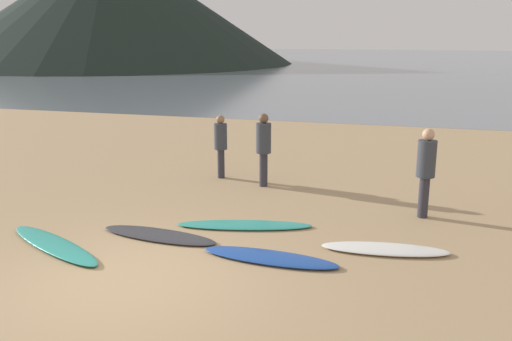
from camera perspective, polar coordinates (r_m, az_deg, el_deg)
ground_plane at (r=17.32m, az=2.78°, el=2.12°), size 120.00×120.00×0.20m
ocean_water at (r=71.78m, az=13.11°, el=10.96°), size 140.00×100.00×0.01m
headland_hill at (r=68.32m, az=-14.64°, el=16.41°), size 41.62×41.62×13.52m
surfboard_0 at (r=9.88m, az=-20.24°, el=-7.23°), size 2.55×1.63×0.08m
surfboard_1 at (r=9.87m, az=-10.05°, el=-6.62°), size 2.28×0.83×0.07m
surfboard_2 at (r=10.21m, az=-1.19°, el=-5.67°), size 2.55×1.12×0.07m
surfboard_3 at (r=8.79m, az=1.46°, el=-9.00°), size 2.26×0.72×0.08m
surfboard_4 at (r=9.34m, az=13.24°, el=-7.94°), size 2.13×0.80×0.09m
person_1 at (r=12.65m, az=0.79°, el=2.79°), size 0.35×0.35×1.71m
person_2 at (r=10.95m, az=17.24°, el=0.48°), size 0.35×0.35×1.75m
person_3 at (r=13.43m, az=-3.69°, el=3.04°), size 0.31×0.31×1.56m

